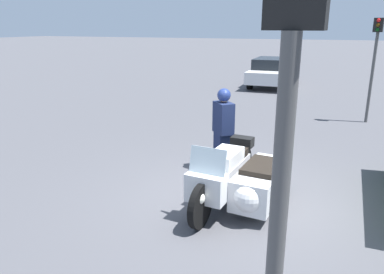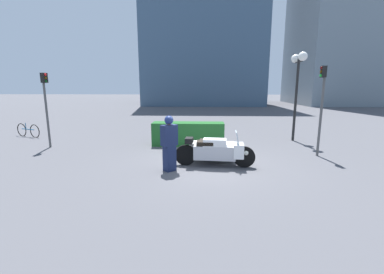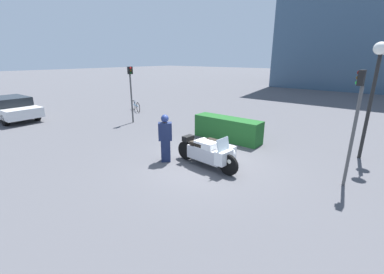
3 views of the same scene
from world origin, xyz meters
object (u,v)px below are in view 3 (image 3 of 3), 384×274
officer_rider (165,137)px  bicycle_parked (136,106)px  police_motorcycle (212,151)px  hedge_bush_curbside (227,129)px  parked_car_background (11,108)px  traffic_light_near (356,112)px  traffic_light_far (131,86)px  twin_lamp_post (378,67)px

officer_rider → bicycle_parked: size_ratio=1.06×
officer_rider → police_motorcycle: bearing=-104.1°
hedge_bush_curbside → parked_car_background: bearing=-158.4°
hedge_bush_curbside → parked_car_background: (-12.10, -4.79, 0.22)m
traffic_light_near → parked_car_background: 17.39m
parked_car_background → bicycle_parked: parked_car_background is taller
officer_rider → traffic_light_near: traffic_light_near is taller
hedge_bush_curbside → traffic_light_far: size_ratio=1.00×
parked_car_background → traffic_light_near: bearing=-171.1°
twin_lamp_post → parked_car_background: bearing=-160.6°
twin_lamp_post → traffic_light_far: (-10.87, -1.90, -1.21)m
hedge_bush_curbside → traffic_light_far: (-5.87, -0.67, 1.56)m
parked_car_background → bicycle_parked: bearing=-122.1°
traffic_light_near → parked_car_background: traffic_light_near is taller
officer_rider → hedge_bush_curbside: 3.59m
police_motorcycle → traffic_light_far: size_ratio=0.83×
traffic_light_far → bicycle_parked: traffic_light_far is taller
officer_rider → hedge_bush_curbside: size_ratio=0.55×
traffic_light_far → twin_lamp_post: bearing=22.3°
police_motorcycle → traffic_light_near: size_ratio=0.79×
hedge_bush_curbside → parked_car_background: 13.02m
police_motorcycle → parked_car_background: 13.36m
traffic_light_near → traffic_light_far: 10.84m
officer_rider → twin_lamp_post: (5.36, 4.78, 2.38)m
traffic_light_far → bicycle_parked: bearing=150.9°
officer_rider → traffic_light_far: size_ratio=0.55×
officer_rider → traffic_light_near: size_ratio=0.52×
police_motorcycle → hedge_bush_curbside: size_ratio=0.83×
officer_rider → bicycle_parked: 9.54m
hedge_bush_curbside → police_motorcycle: bearing=-68.2°
hedge_bush_curbside → traffic_light_near: traffic_light_near is taller
police_motorcycle → traffic_light_far: (-6.97, 2.07, 1.59)m
traffic_light_far → parked_car_background: bearing=-134.1°
traffic_light_near → bicycle_parked: 13.81m
police_motorcycle → traffic_light_near: (3.83, 1.18, 1.69)m
twin_lamp_post → officer_rider: bearing=-138.2°
bicycle_parked → traffic_light_near: bearing=7.9°
twin_lamp_post → bicycle_parked: twin_lamp_post is taller
officer_rider → traffic_light_far: (-5.51, 2.88, 1.16)m
officer_rider → traffic_light_near: (5.29, 1.99, 1.26)m
parked_car_background → police_motorcycle: bearing=-173.1°
officer_rider → traffic_light_far: 6.33m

